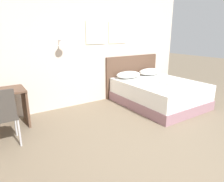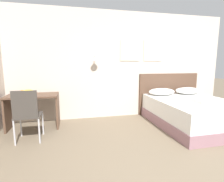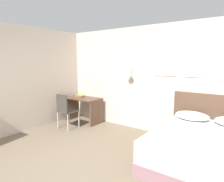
{
  "view_description": "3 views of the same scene",
  "coord_description": "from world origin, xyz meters",
  "px_view_note": "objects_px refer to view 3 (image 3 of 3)",
  "views": [
    {
      "loc": [
        -2.02,
        -1.41,
        1.7
      ],
      "look_at": [
        -0.05,
        1.59,
        0.65
      ],
      "focal_mm": 32.0,
      "sensor_mm": 36.0,
      "label": 1
    },
    {
      "loc": [
        -1.12,
        -1.4,
        1.38
      ],
      "look_at": [
        -0.33,
        1.99,
        0.82
      ],
      "focal_mm": 28.0,
      "sensor_mm": 36.0,
      "label": 2
    },
    {
      "loc": [
        2.14,
        -1.63,
        1.78
      ],
      "look_at": [
        -0.66,
        2.17,
        1.07
      ],
      "focal_mm": 32.0,
      "sensor_mm": 36.0,
      "label": 3
    }
  ],
  "objects_px": {
    "folded_towel_near_foot": "(198,137)",
    "pillow_left": "(192,116)",
    "headboard": "(214,121)",
    "desk_chair": "(65,109)",
    "desk": "(84,105)",
    "bed": "(202,150)",
    "fruit_bowl": "(80,96)"
  },
  "relations": [
    {
      "from": "pillow_left",
      "to": "fruit_bowl",
      "type": "height_order",
      "value": "fruit_bowl"
    },
    {
      "from": "pillow_left",
      "to": "desk_chair",
      "type": "bearing_deg",
      "value": -164.89
    },
    {
      "from": "fruit_bowl",
      "to": "bed",
      "type": "bearing_deg",
      "value": -9.99
    },
    {
      "from": "folded_towel_near_foot",
      "to": "desk",
      "type": "xyz_separation_m",
      "value": [
        -3.4,
        0.94,
        -0.12
      ]
    },
    {
      "from": "desk_chair",
      "to": "pillow_left",
      "type": "bearing_deg",
      "value": 15.11
    },
    {
      "from": "bed",
      "to": "desk",
      "type": "bearing_deg",
      "value": 169.29
    },
    {
      "from": "desk",
      "to": "desk_chair",
      "type": "bearing_deg",
      "value": -86.56
    },
    {
      "from": "headboard",
      "to": "desk",
      "type": "distance_m",
      "value": 3.44
    },
    {
      "from": "bed",
      "to": "fruit_bowl",
      "type": "distance_m",
      "value": 3.63
    },
    {
      "from": "headboard",
      "to": "desk_chair",
      "type": "bearing_deg",
      "value": -161.63
    },
    {
      "from": "fruit_bowl",
      "to": "desk",
      "type": "bearing_deg",
      "value": 9.43
    },
    {
      "from": "pillow_left",
      "to": "desk",
      "type": "xyz_separation_m",
      "value": [
        -3.04,
        -0.06,
        -0.17
      ]
    },
    {
      "from": "bed",
      "to": "fruit_bowl",
      "type": "height_order",
      "value": "fruit_bowl"
    },
    {
      "from": "bed",
      "to": "headboard",
      "type": "distance_m",
      "value": 1.06
    },
    {
      "from": "headboard",
      "to": "fruit_bowl",
      "type": "xyz_separation_m",
      "value": [
        -3.55,
        -0.4,
        0.21
      ]
    },
    {
      "from": "headboard",
      "to": "desk_chair",
      "type": "height_order",
      "value": "headboard"
    },
    {
      "from": "pillow_left",
      "to": "fruit_bowl",
      "type": "xyz_separation_m",
      "value": [
        -3.17,
        -0.09,
        0.1
      ]
    },
    {
      "from": "folded_towel_near_foot",
      "to": "pillow_left",
      "type": "bearing_deg",
      "value": 109.53
    },
    {
      "from": "folded_towel_near_foot",
      "to": "desk_chair",
      "type": "distance_m",
      "value": 3.36
    },
    {
      "from": "bed",
      "to": "fruit_bowl",
      "type": "bearing_deg",
      "value": 170.01
    },
    {
      "from": "fruit_bowl",
      "to": "folded_towel_near_foot",
      "type": "bearing_deg",
      "value": -14.66
    },
    {
      "from": "fruit_bowl",
      "to": "desk_chair",
      "type": "bearing_deg",
      "value": -76.46
    },
    {
      "from": "headboard",
      "to": "desk",
      "type": "bearing_deg",
      "value": -173.73
    },
    {
      "from": "pillow_left",
      "to": "fruit_bowl",
      "type": "relative_size",
      "value": 2.17
    },
    {
      "from": "headboard",
      "to": "folded_towel_near_foot",
      "type": "bearing_deg",
      "value": -90.91
    },
    {
      "from": "folded_towel_near_foot",
      "to": "desk",
      "type": "distance_m",
      "value": 3.53
    },
    {
      "from": "folded_towel_near_foot",
      "to": "fruit_bowl",
      "type": "distance_m",
      "value": 3.65
    },
    {
      "from": "desk",
      "to": "fruit_bowl",
      "type": "height_order",
      "value": "fruit_bowl"
    },
    {
      "from": "pillow_left",
      "to": "desk_chair",
      "type": "relative_size",
      "value": 0.72
    },
    {
      "from": "headboard",
      "to": "desk",
      "type": "height_order",
      "value": "headboard"
    },
    {
      "from": "bed",
      "to": "desk_chair",
      "type": "distance_m",
      "value": 3.38
    },
    {
      "from": "bed",
      "to": "fruit_bowl",
      "type": "relative_size",
      "value": 6.35
    }
  ]
}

